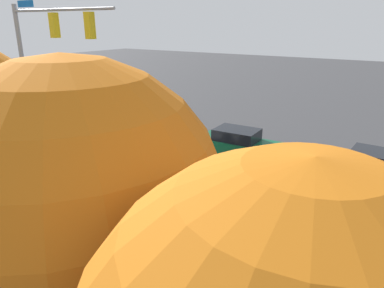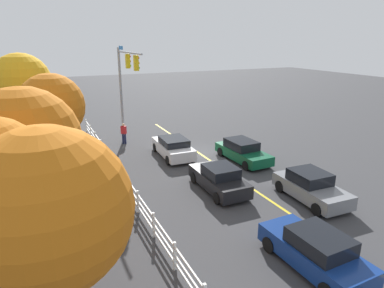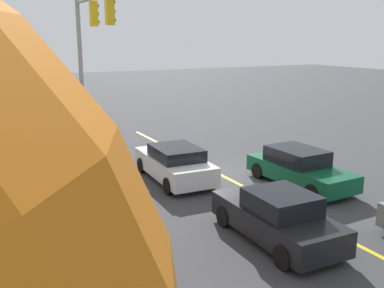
% 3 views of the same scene
% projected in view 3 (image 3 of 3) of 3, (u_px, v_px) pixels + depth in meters
% --- Properties ---
extents(ground_plane, '(120.00, 120.00, 0.00)m').
position_uv_depth(ground_plane, '(221.00, 175.00, 18.72)').
color(ground_plane, '#38383A').
extents(lane_center_stripe, '(28.00, 0.16, 0.01)m').
position_uv_depth(lane_center_stripe, '(282.00, 206.00, 15.27)').
color(lane_center_stripe, gold).
rests_on(lane_center_stripe, ground_plane).
extents(signal_assembly, '(6.26, 0.38, 7.61)m').
position_uv_depth(signal_assembly, '(90.00, 46.00, 19.18)').
color(signal_assembly, gray).
rests_on(signal_assembly, ground_plane).
extents(car_0, '(4.61, 2.01, 1.45)m').
position_uv_depth(car_0, '(299.00, 168.00, 17.30)').
color(car_0, '#0C4C2D').
rests_on(car_0, ground_plane).
extents(car_1, '(4.55, 2.10, 1.43)m').
position_uv_depth(car_1, '(175.00, 163.00, 17.93)').
color(car_1, silver).
rests_on(car_1, ground_plane).
extents(car_2, '(4.31, 1.94, 1.49)m').
position_uv_depth(car_2, '(277.00, 217.00, 12.53)').
color(car_2, black).
rests_on(car_2, ground_plane).
extents(pedestrian, '(0.46, 0.47, 1.69)m').
position_uv_depth(pedestrian, '(86.00, 142.00, 20.70)').
color(pedestrian, '#191E3F').
rests_on(pedestrian, ground_plane).
extents(white_rail_fence, '(26.10, 0.10, 1.15)m').
position_uv_depth(white_rail_fence, '(81.00, 214.00, 13.02)').
color(white_rail_fence, white).
rests_on(white_rail_fence, ground_plane).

